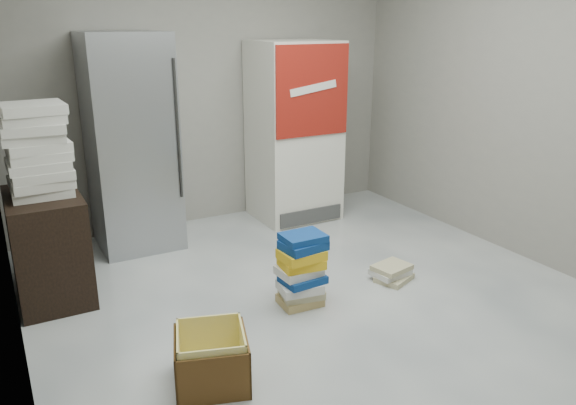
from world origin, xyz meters
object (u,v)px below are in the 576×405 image
(coke_cooler, at_px, (294,132))
(cardboard_box, at_px, (212,362))
(phonebook_stack_main, at_px, (301,270))
(steel_fridge, at_px, (131,143))
(wood_shelf, at_px, (49,246))

(coke_cooler, height_order, cardboard_box, coke_cooler)
(coke_cooler, distance_m, phonebook_stack_main, 2.07)
(cardboard_box, bearing_deg, steel_fridge, 103.25)
(steel_fridge, relative_size, coke_cooler, 1.06)
(coke_cooler, height_order, wood_shelf, coke_cooler)
(cardboard_box, bearing_deg, wood_shelf, 130.02)
(steel_fridge, bearing_deg, wood_shelf, -138.69)
(coke_cooler, distance_m, wood_shelf, 2.63)
(coke_cooler, bearing_deg, phonebook_stack_main, -117.63)
(coke_cooler, height_order, phonebook_stack_main, coke_cooler)
(phonebook_stack_main, xyz_separation_m, cardboard_box, (-0.91, -0.56, -0.14))
(cardboard_box, bearing_deg, phonebook_stack_main, 49.17)
(phonebook_stack_main, bearing_deg, cardboard_box, -145.89)
(coke_cooler, relative_size, cardboard_box, 3.51)
(coke_cooler, xyz_separation_m, phonebook_stack_main, (-0.92, -1.75, -0.63))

